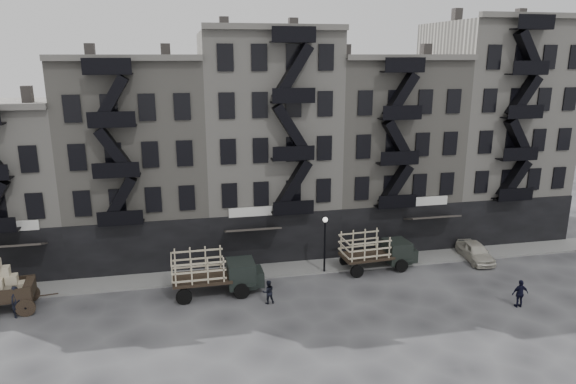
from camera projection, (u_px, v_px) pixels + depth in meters
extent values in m
plane|color=#38383A|center=(291.00, 293.00, 34.28)|extent=(140.00, 140.00, 0.00)
cube|color=slate|center=(281.00, 269.00, 37.80)|extent=(55.00, 2.50, 0.15)
cube|color=#A9A59B|center=(2.00, 185.00, 38.27)|extent=(10.00, 10.00, 12.00)
cube|color=#4C4744|center=(26.00, 94.00, 37.03)|extent=(0.70, 0.70, 1.20)
cube|color=gray|center=(139.00, 159.00, 39.83)|extent=(10.00, 10.00, 15.00)
cube|color=black|center=(140.00, 249.00, 36.58)|extent=(10.00, 0.35, 4.00)
cube|color=#595651|center=(124.00, 58.00, 32.95)|extent=(10.00, 0.50, 0.40)
cube|color=#4C4744|center=(88.00, 51.00, 37.13)|extent=(0.70, 0.70, 1.20)
cube|color=#4C4744|center=(165.00, 52.00, 38.20)|extent=(0.70, 0.70, 1.20)
cube|color=#A9A59B|center=(266.00, 142.00, 41.51)|extent=(10.00, 10.00, 17.00)
cube|color=black|center=(277.00, 239.00, 38.53)|extent=(10.00, 0.35, 4.00)
cube|color=#595651|center=(277.00, 27.00, 34.37)|extent=(10.00, 0.50, 0.40)
cube|color=#4C4744|center=(225.00, 24.00, 38.55)|extent=(0.70, 0.70, 1.20)
cube|color=#4C4744|center=(296.00, 25.00, 39.63)|extent=(0.70, 0.70, 1.20)
cube|color=gray|center=(382.00, 150.00, 43.73)|extent=(10.00, 10.00, 15.00)
cube|color=black|center=(402.00, 230.00, 40.48)|extent=(10.00, 0.35, 4.00)
cube|color=#595651|center=(414.00, 57.00, 36.85)|extent=(10.00, 0.50, 0.40)
cube|color=#4C4744|center=(351.00, 52.00, 41.03)|extent=(0.70, 0.70, 1.20)
cube|color=#4C4744|center=(415.00, 52.00, 42.10)|extent=(0.70, 0.70, 1.20)
cube|color=#A9A59B|center=(489.00, 129.00, 45.28)|extent=(10.00, 10.00, 18.00)
cube|color=black|center=(515.00, 222.00, 42.43)|extent=(10.00, 0.35, 4.00)
cube|color=#595651|center=(542.00, 15.00, 38.01)|extent=(10.00, 0.50, 0.40)
cube|color=#4C4744|center=(468.00, 14.00, 42.19)|extent=(0.70, 0.70, 1.20)
cube|color=#4C4744|center=(528.00, 15.00, 43.26)|extent=(0.70, 0.70, 1.20)
cylinder|color=black|center=(325.00, 247.00, 36.80)|extent=(0.14, 0.14, 4.00)
sphere|color=silver|center=(325.00, 220.00, 36.25)|extent=(0.36, 0.36, 0.36)
cube|color=black|center=(1.00, 297.00, 31.41)|extent=(3.92, 2.38, 0.21)
cylinder|color=black|center=(26.00, 308.00, 31.03)|extent=(1.14, 0.23, 1.14)
cylinder|color=black|center=(31.00, 293.00, 32.92)|extent=(1.14, 0.23, 1.14)
cube|color=black|center=(30.00, 287.00, 31.81)|extent=(0.70, 1.70, 0.83)
cube|color=black|center=(202.00, 278.00, 33.71)|extent=(3.84, 2.30, 0.20)
cube|color=black|center=(241.00, 273.00, 34.22)|extent=(1.82, 2.04, 1.68)
cube|color=black|center=(256.00, 276.00, 34.52)|extent=(0.92, 1.69, 1.01)
cylinder|color=black|center=(242.00, 291.00, 33.35)|extent=(1.01, 0.26, 1.01)
cylinder|color=black|center=(237.00, 277.00, 35.45)|extent=(1.01, 0.26, 1.01)
cylinder|color=black|center=(184.00, 297.00, 32.57)|extent=(1.01, 0.26, 1.01)
cylinder|color=black|center=(183.00, 282.00, 34.68)|extent=(1.01, 0.26, 1.01)
cube|color=black|center=(366.00, 256.00, 37.61)|extent=(3.76, 2.38, 0.19)
cube|color=black|center=(397.00, 251.00, 38.22)|extent=(1.83, 2.03, 1.59)
cube|color=black|center=(408.00, 254.00, 38.56)|extent=(0.96, 1.65, 0.96)
cylinder|color=black|center=(402.00, 266.00, 37.40)|extent=(0.97, 0.30, 0.96)
cylinder|color=black|center=(388.00, 255.00, 39.37)|extent=(0.97, 0.30, 0.96)
cylinder|color=black|center=(357.00, 271.00, 36.48)|extent=(0.97, 0.30, 0.96)
cylinder|color=black|center=(346.00, 260.00, 38.45)|extent=(0.97, 0.30, 0.96)
imported|color=beige|center=(475.00, 252.00, 39.49)|extent=(2.05, 4.32, 1.43)
imported|color=black|center=(17.00, 302.00, 30.91)|extent=(0.86, 0.84, 1.98)
imported|color=black|center=(268.00, 292.00, 32.64)|extent=(0.80, 0.65, 1.56)
imported|color=black|center=(520.00, 294.00, 32.13)|extent=(1.09, 0.49, 1.82)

